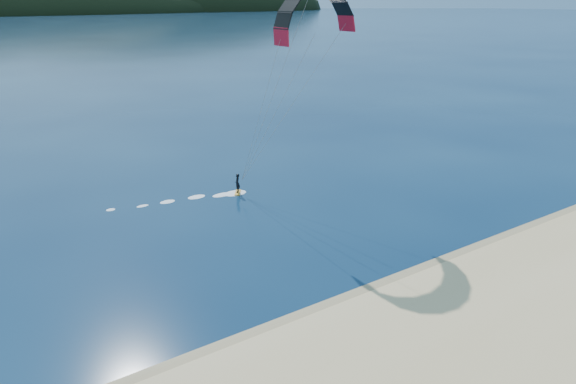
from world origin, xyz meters
The scene contains 2 objects.
wet_sand centered at (0.00, 4.50, 0.05)m, with size 220.00×2.50×0.10m.
kitesurfer_near centered at (12.24, 19.69, 12.48)m, with size 19.16×6.78×15.29m.
Camera 1 is at (-11.65, -13.32, 15.47)m, focal length 32.14 mm.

